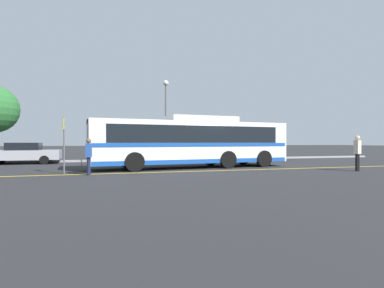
# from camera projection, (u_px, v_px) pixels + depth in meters

# --- Properties ---
(ground_plane) EXTENTS (220.00, 220.00, 0.00)m
(ground_plane) POSITION_uv_depth(u_px,v_px,m) (199.00, 168.00, 17.60)
(ground_plane) COLOR #262628
(lane_strip_0) EXTENTS (31.68, 0.20, 0.01)m
(lane_strip_0) POSITION_uv_depth(u_px,v_px,m) (203.00, 171.00, 15.57)
(lane_strip_0) COLOR gold
(lane_strip_0) RESTS_ON ground_plane
(curb_strip) EXTENTS (39.68, 0.36, 0.15)m
(curb_strip) POSITION_uv_depth(u_px,v_px,m) (169.00, 160.00, 24.51)
(curb_strip) COLOR #99999E
(curb_strip) RESTS_ON ground_plane
(transit_bus) EXTENTS (12.16, 3.68, 3.03)m
(transit_bus) POSITION_uv_depth(u_px,v_px,m) (192.00, 141.00, 17.68)
(transit_bus) COLOR white
(transit_bus) RESTS_ON ground_plane
(parked_car_0) EXTENTS (4.94, 2.19, 1.47)m
(parked_car_0) POSITION_uv_depth(u_px,v_px,m) (23.00, 153.00, 20.65)
(parked_car_0) COLOR #9E9EA3
(parked_car_0) RESTS_ON ground_plane
(parked_car_1) EXTENTS (4.07, 2.01, 1.44)m
(parked_car_1) POSITION_uv_depth(u_px,v_px,m) (125.00, 152.00, 22.20)
(parked_car_1) COLOR #335B33
(parked_car_1) RESTS_ON ground_plane
(parked_car_2) EXTENTS (4.05, 1.96, 1.26)m
(parked_car_2) POSITION_uv_depth(u_px,v_px,m) (188.00, 153.00, 23.41)
(parked_car_2) COLOR maroon
(parked_car_2) RESTS_ON ground_plane
(parked_car_3) EXTENTS (4.64, 2.08, 1.58)m
(parked_car_3) POSITION_uv_depth(u_px,v_px,m) (256.00, 151.00, 25.23)
(parked_car_3) COLOR #335B33
(parked_car_3) RESTS_ON ground_plane
(pedestrian_0) EXTENTS (0.47, 0.37, 1.84)m
(pedestrian_0) POSITION_uv_depth(u_px,v_px,m) (357.00, 151.00, 15.52)
(pedestrian_0) COLOR black
(pedestrian_0) RESTS_ON ground_plane
(pedestrian_1) EXTENTS (0.27, 0.44, 1.68)m
(pedestrian_1) POSITION_uv_depth(u_px,v_px,m) (89.00, 154.00, 13.73)
(pedestrian_1) COLOR #191E38
(pedestrian_1) RESTS_ON ground_plane
(bus_stop_sign) EXTENTS (0.07, 0.40, 2.70)m
(bus_stop_sign) POSITION_uv_depth(u_px,v_px,m) (64.00, 138.00, 14.15)
(bus_stop_sign) COLOR #59595E
(bus_stop_sign) RESTS_ON ground_plane
(street_lamp) EXTENTS (0.45, 0.45, 6.69)m
(street_lamp) POSITION_uv_depth(u_px,v_px,m) (166.00, 106.00, 25.06)
(street_lamp) COLOR #59595E
(street_lamp) RESTS_ON ground_plane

